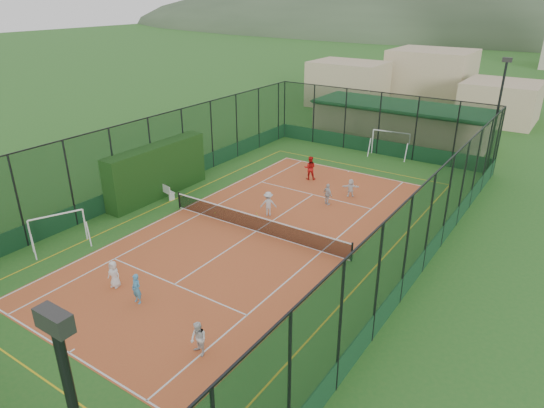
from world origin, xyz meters
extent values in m
plane|color=#276622|center=(0.00, 0.00, 0.00)|extent=(300.00, 300.00, 0.00)
cube|color=#BF4D2A|center=(0.00, 0.00, 0.01)|extent=(11.17, 23.97, 0.01)
cube|color=black|center=(-8.30, 0.74, 1.69)|extent=(1.16, 7.71, 3.37)
imported|color=white|center=(-2.08, -8.00, 0.65)|extent=(0.69, 0.51, 1.28)
imported|color=#499CD0|center=(-0.30, -8.27, 0.69)|extent=(0.52, 0.35, 1.37)
imported|color=white|center=(4.07, -9.25, 0.70)|extent=(0.79, 0.68, 1.39)
imported|color=silver|center=(-0.62, 2.12, 0.76)|extent=(1.11, 1.02, 1.50)
imported|color=silver|center=(1.54, 5.49, 0.70)|extent=(0.88, 0.65, 1.38)
imported|color=white|center=(2.16, 7.49, 0.61)|extent=(1.14, 0.83, 1.19)
imported|color=red|center=(-1.61, 8.76, 0.86)|extent=(1.03, 0.95, 1.69)
sphere|color=#CCE033|center=(-1.33, 1.91, 0.04)|extent=(0.07, 0.07, 0.07)
sphere|color=#CCE033|center=(-3.45, 0.57, 0.04)|extent=(0.07, 0.07, 0.07)
sphere|color=#CCE033|center=(-3.33, 1.29, 0.04)|extent=(0.07, 0.07, 0.07)
sphere|color=#CCE033|center=(-2.44, 1.54, 0.04)|extent=(0.07, 0.07, 0.07)
sphere|color=#CCE033|center=(-1.10, 1.69, 0.04)|extent=(0.07, 0.07, 0.07)
camera|label=1|loc=(14.11, -19.44, 12.24)|focal=32.00mm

